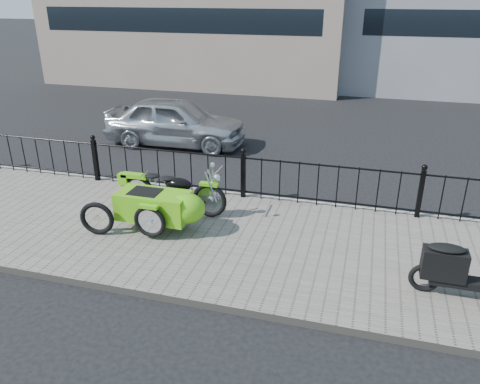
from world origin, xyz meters
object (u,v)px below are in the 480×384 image
(motorcycle_sidecar, at_px, (166,203))
(sedan_car, at_px, (176,122))
(scooter, at_px, (464,270))
(spare_tire, at_px, (97,218))

(motorcycle_sidecar, xyz_separation_m, sedan_car, (-1.97, 5.07, 0.10))
(motorcycle_sidecar, height_order, scooter, scooter)
(spare_tire, bearing_deg, scooter, -2.27)
(scooter, bearing_deg, motorcycle_sidecar, 170.13)
(motorcycle_sidecar, bearing_deg, spare_tire, -149.94)
(motorcycle_sidecar, relative_size, spare_tire, 3.63)
(motorcycle_sidecar, xyz_separation_m, spare_tire, (-1.07, -0.62, -0.16))
(sedan_car, bearing_deg, scooter, -131.95)
(spare_tire, height_order, sedan_car, sedan_car)
(spare_tire, xyz_separation_m, sedan_car, (-0.90, 5.69, 0.26))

